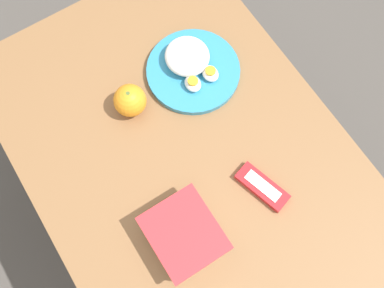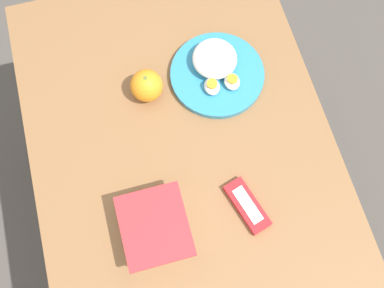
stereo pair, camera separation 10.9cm
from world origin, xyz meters
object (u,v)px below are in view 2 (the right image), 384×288
Objects in this scene: food_container at (156,229)px; rice_plate at (217,69)px; candy_bar at (247,206)px; orange_fruit at (147,86)px.

food_container is 0.44m from rice_plate.
rice_plate is at bearing -4.50° from candy_bar.
food_container is at bearing 169.86° from orange_fruit.
orange_fruit is 0.34× the size of rice_plate.
candy_bar is (-0.36, 0.03, -0.01)m from rice_plate.
rice_plate is at bearing -87.59° from orange_fruit.
candy_bar is at bearing -155.86° from orange_fruit.
food_container reaches higher than rice_plate.
orange_fruit is at bearing -10.14° from food_container.
food_container is at bearing 89.94° from candy_bar.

